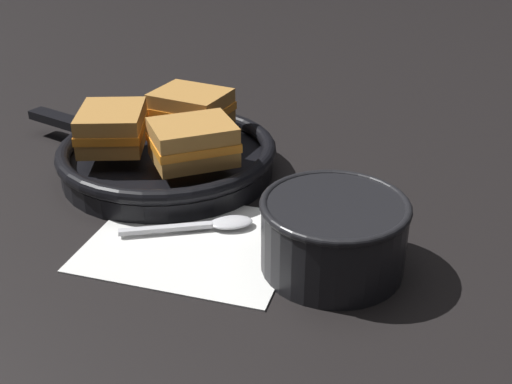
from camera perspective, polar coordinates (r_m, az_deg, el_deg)
ground_plane at (r=0.68m, az=-2.60°, el=-3.92°), size 4.00×4.00×0.00m
napkin at (r=0.67m, az=-5.69°, el=-4.36°), size 0.21×0.18×0.00m
soup_bowl at (r=0.61m, az=6.91°, el=-3.44°), size 0.14×0.14×0.07m
spoon at (r=0.68m, az=-3.64°, el=-2.88°), size 0.14×0.08×0.01m
skillet at (r=0.81m, az=-7.95°, el=3.05°), size 0.37×0.27×0.04m
sandwich_near_left at (r=0.79m, az=-12.66°, el=5.62°), size 0.10×0.11×0.05m
sandwich_near_right at (r=0.74m, az=-5.63°, el=4.44°), size 0.12×0.12×0.05m
sandwich_far_left at (r=0.84m, az=-5.79°, el=7.39°), size 0.11×0.09×0.05m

